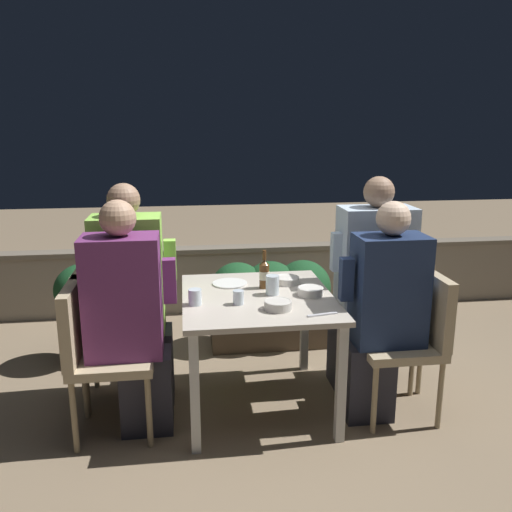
{
  "coord_description": "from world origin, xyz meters",
  "views": [
    {
      "loc": [
        -0.41,
        -2.98,
        1.7
      ],
      "look_at": [
        0.0,
        0.07,
        0.92
      ],
      "focal_mm": 38.0,
      "sensor_mm": 36.0,
      "label": 1
    }
  ],
  "objects_px": {
    "chair_left_far": "(103,322)",
    "chair_right_far": "(397,307)",
    "chair_left_near": "(94,344)",
    "person_blue_shirt": "(369,284)",
    "person_green_blouse": "(134,295)",
    "potted_plant": "(85,303)",
    "person_navy_jumper": "(382,312)",
    "beer_bottle": "(264,274)",
    "chair_right_near": "(414,330)",
    "person_purple_stripe": "(130,319)"
  },
  "relations": [
    {
      "from": "chair_left_far",
      "to": "person_green_blouse",
      "type": "xyz_separation_m",
      "value": [
        0.19,
        -0.0,
        0.16
      ]
    },
    {
      "from": "chair_left_far",
      "to": "chair_right_far",
      "type": "xyz_separation_m",
      "value": [
        1.85,
        0.02,
        0.0
      ]
    },
    {
      "from": "potted_plant",
      "to": "chair_left_near",
      "type": "bearing_deg",
      "value": -77.35
    },
    {
      "from": "chair_left_far",
      "to": "person_green_blouse",
      "type": "height_order",
      "value": "person_green_blouse"
    },
    {
      "from": "person_green_blouse",
      "to": "chair_right_far",
      "type": "distance_m",
      "value": 1.67
    },
    {
      "from": "person_green_blouse",
      "to": "potted_plant",
      "type": "bearing_deg",
      "value": 123.78
    },
    {
      "from": "chair_right_near",
      "to": "beer_bottle",
      "type": "bearing_deg",
      "value": 157.12
    },
    {
      "from": "person_purple_stripe",
      "to": "chair_right_far",
      "type": "bearing_deg",
      "value": 12.27
    },
    {
      "from": "chair_left_far",
      "to": "person_blue_shirt",
      "type": "xyz_separation_m",
      "value": [
        1.66,
        0.02,
        0.16
      ]
    },
    {
      "from": "beer_bottle",
      "to": "person_navy_jumper",
      "type": "bearing_deg",
      "value": -29.02
    },
    {
      "from": "chair_left_far",
      "to": "person_purple_stripe",
      "type": "bearing_deg",
      "value": -59.87
    },
    {
      "from": "chair_left_far",
      "to": "person_navy_jumper",
      "type": "distance_m",
      "value": 1.65
    },
    {
      "from": "chair_left_near",
      "to": "person_navy_jumper",
      "type": "distance_m",
      "value": 1.6
    },
    {
      "from": "person_green_blouse",
      "to": "potted_plant",
      "type": "xyz_separation_m",
      "value": [
        -0.4,
        0.6,
        -0.23
      ]
    },
    {
      "from": "chair_right_far",
      "to": "beer_bottle",
      "type": "height_order",
      "value": "beer_bottle"
    },
    {
      "from": "person_green_blouse",
      "to": "person_blue_shirt",
      "type": "xyz_separation_m",
      "value": [
        1.47,
        0.02,
        0.0
      ]
    },
    {
      "from": "chair_left_far",
      "to": "person_navy_jumper",
      "type": "relative_size",
      "value": 0.67
    },
    {
      "from": "potted_plant",
      "to": "chair_left_far",
      "type": "bearing_deg",
      "value": -70.82
    },
    {
      "from": "person_navy_jumper",
      "to": "person_blue_shirt",
      "type": "height_order",
      "value": "person_blue_shirt"
    },
    {
      "from": "person_green_blouse",
      "to": "person_navy_jumper",
      "type": "xyz_separation_m",
      "value": [
        1.41,
        -0.37,
        -0.04
      ]
    },
    {
      "from": "chair_right_far",
      "to": "person_green_blouse",
      "type": "bearing_deg",
      "value": -179.28
    },
    {
      "from": "chair_right_far",
      "to": "person_navy_jumper",
      "type": "bearing_deg",
      "value": -122.72
    },
    {
      "from": "chair_left_near",
      "to": "potted_plant",
      "type": "relative_size",
      "value": 1.18
    },
    {
      "from": "chair_left_near",
      "to": "chair_right_far",
      "type": "relative_size",
      "value": 1.0
    },
    {
      "from": "person_navy_jumper",
      "to": "chair_left_near",
      "type": "bearing_deg",
      "value": 178.74
    },
    {
      "from": "person_green_blouse",
      "to": "chair_right_far",
      "type": "height_order",
      "value": "person_green_blouse"
    },
    {
      "from": "beer_bottle",
      "to": "potted_plant",
      "type": "distance_m",
      "value": 1.39
    },
    {
      "from": "chair_left_near",
      "to": "person_blue_shirt",
      "type": "height_order",
      "value": "person_blue_shirt"
    },
    {
      "from": "chair_left_near",
      "to": "beer_bottle",
      "type": "distance_m",
      "value": 1.06
    },
    {
      "from": "person_purple_stripe",
      "to": "person_blue_shirt",
      "type": "height_order",
      "value": "person_blue_shirt"
    },
    {
      "from": "chair_left_near",
      "to": "person_green_blouse",
      "type": "xyz_separation_m",
      "value": [
        0.19,
        0.34,
        0.16
      ]
    },
    {
      "from": "person_purple_stripe",
      "to": "chair_right_far",
      "type": "distance_m",
      "value": 1.7
    },
    {
      "from": "chair_left_near",
      "to": "person_blue_shirt",
      "type": "relative_size",
      "value": 0.63
    },
    {
      "from": "beer_bottle",
      "to": "person_purple_stripe",
      "type": "bearing_deg",
      "value": -158.22
    },
    {
      "from": "chair_right_near",
      "to": "potted_plant",
      "type": "distance_m",
      "value": 2.23
    },
    {
      "from": "person_green_blouse",
      "to": "chair_left_far",
      "type": "bearing_deg",
      "value": 180.0
    },
    {
      "from": "person_green_blouse",
      "to": "beer_bottle",
      "type": "bearing_deg",
      "value": -2.09
    },
    {
      "from": "chair_left_near",
      "to": "chair_left_far",
      "type": "xyz_separation_m",
      "value": [
        -0.0,
        0.34,
        0.0
      ]
    },
    {
      "from": "chair_left_far",
      "to": "person_navy_jumper",
      "type": "xyz_separation_m",
      "value": [
        1.6,
        -0.37,
        0.12
      ]
    },
    {
      "from": "potted_plant",
      "to": "person_navy_jumper",
      "type": "bearing_deg",
      "value": -28.41
    },
    {
      "from": "chair_left_near",
      "to": "person_green_blouse",
      "type": "bearing_deg",
      "value": 60.48
    },
    {
      "from": "person_blue_shirt",
      "to": "potted_plant",
      "type": "relative_size",
      "value": 1.88
    },
    {
      "from": "person_green_blouse",
      "to": "chair_right_far",
      "type": "relative_size",
      "value": 1.57
    },
    {
      "from": "person_purple_stripe",
      "to": "chair_left_far",
      "type": "xyz_separation_m",
      "value": [
        -0.2,
        0.34,
        -0.13
      ]
    },
    {
      "from": "chair_right_near",
      "to": "chair_left_near",
      "type": "bearing_deg",
      "value": 178.87
    },
    {
      "from": "chair_right_far",
      "to": "person_blue_shirt",
      "type": "xyz_separation_m",
      "value": [
        -0.19,
        -0.0,
        0.16
      ]
    },
    {
      "from": "person_green_blouse",
      "to": "chair_right_near",
      "type": "xyz_separation_m",
      "value": [
        1.6,
        -0.37,
        -0.16
      ]
    },
    {
      "from": "person_navy_jumper",
      "to": "chair_right_far",
      "type": "xyz_separation_m",
      "value": [
        0.25,
        0.4,
        -0.12
      ]
    },
    {
      "from": "person_blue_shirt",
      "to": "potted_plant",
      "type": "bearing_deg",
      "value": 162.68
    },
    {
      "from": "chair_right_near",
      "to": "beer_bottle",
      "type": "distance_m",
      "value": 0.93
    }
  ]
}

